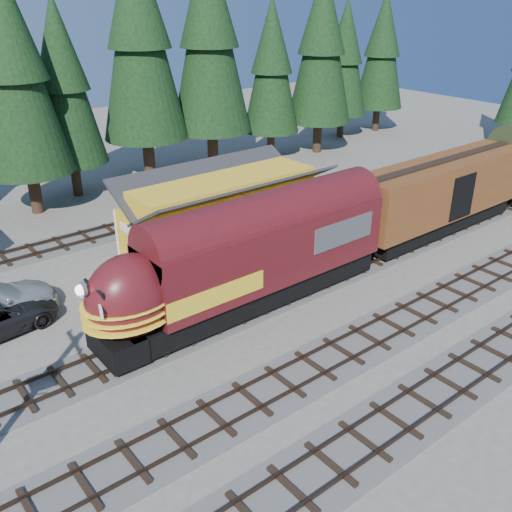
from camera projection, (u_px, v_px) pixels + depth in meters
ground at (347, 319)px, 29.18m from camera, size 120.00×120.00×0.00m
track_siding at (407, 243)px, 37.61m from camera, size 68.00×3.20×0.33m
track_main_south at (490, 275)px, 33.38m from camera, size 68.00×3.20×0.33m
track_spur at (30, 253)px, 36.20m from camera, size 32.00×3.20×0.33m
depot at (226, 208)px, 35.31m from camera, size 12.80×7.00×5.30m
conifer_backdrop at (148, 61)px, 44.45m from camera, size 80.05×21.64×17.52m
locomotive at (239, 265)px, 28.66m from camera, size 17.22×3.42×4.68m
boxcar at (441, 193)px, 38.17m from camera, size 15.06×3.23×4.73m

